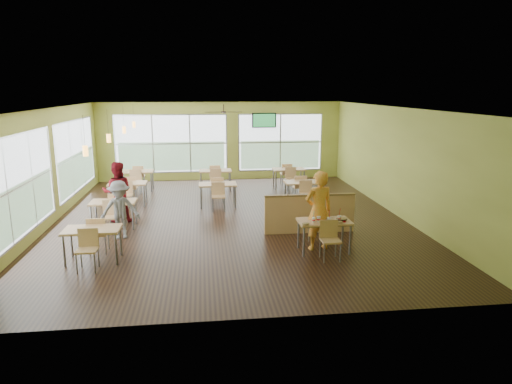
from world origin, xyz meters
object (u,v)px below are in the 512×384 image
Objects in this scene: food_basket at (342,219)px; half_wall_divider at (310,213)px; main_table at (324,225)px; man_plaid at (319,211)px.

half_wall_divider is at bearing 104.84° from food_basket.
main_table is at bearing -90.00° from half_wall_divider.
man_plaid is at bearing -94.34° from half_wall_divider.
main_table is 0.63× the size of half_wall_divider.
food_basket is (0.49, -0.23, -0.16)m from man_plaid.
half_wall_divider reaches higher than main_table.
half_wall_divider is 1.57m from food_basket.
main_table is 0.81× the size of man_plaid.
food_basket is at bearing 143.46° from man_plaid.
main_table is 1.45m from half_wall_divider.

